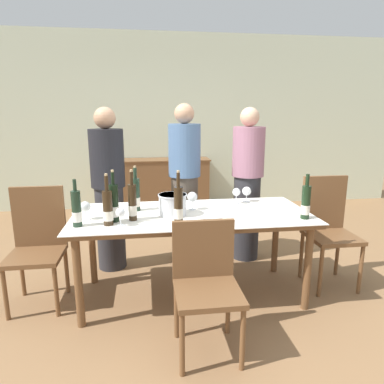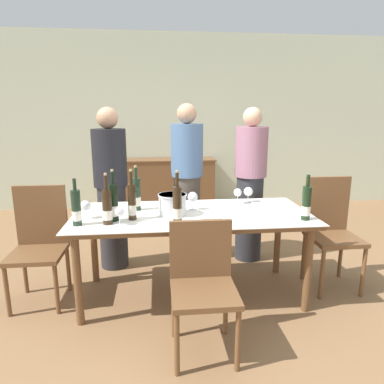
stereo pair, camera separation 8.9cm
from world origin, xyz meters
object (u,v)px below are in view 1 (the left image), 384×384
at_px(chair_left_end, 38,240).
at_px(chair_right_end, 328,223).
at_px(dining_table, 192,221).
at_px(person_host, 109,190).
at_px(wine_bottle_1, 136,195).
at_px(wine_glass_0, 120,213).
at_px(wine_bottle_6, 132,203).
at_px(wine_glass_1, 85,207).
at_px(wine_bottle_0, 77,210).
at_px(person_guest_left, 185,184).
at_px(wine_bottle_3, 114,204).
at_px(wine_bottle_4, 108,208).
at_px(wine_glass_3, 247,192).
at_px(wine_bottle_2, 306,203).
at_px(ice_bucket, 173,204).
at_px(person_guest_right, 247,186).
at_px(wine_glass_4, 192,197).
at_px(wine_glass_2, 236,193).
at_px(sideboard_cabinet, 161,185).
at_px(wine_bottle_5, 178,206).
at_px(chair_near_front, 205,278).

bearing_deg(chair_left_end, chair_right_end, -0.04).
xyz_separation_m(dining_table, person_host, (-0.74, 0.67, 0.13)).
xyz_separation_m(wine_bottle_1, wine_glass_0, (-0.10, -0.41, -0.04)).
xyz_separation_m(wine_bottle_6, wine_glass_1, (-0.37, 0.07, -0.04)).
distance_m(wine_bottle_0, person_guest_left, 1.35).
relative_size(wine_bottle_3, wine_bottle_4, 1.04).
bearing_deg(wine_glass_3, wine_bottle_2, -62.22).
bearing_deg(ice_bucket, wine_bottle_6, -163.10).
height_order(wine_bottle_1, person_guest_right, person_guest_right).
bearing_deg(wine_glass_4, chair_right_end, -0.56).
xyz_separation_m(wine_bottle_3, wine_bottle_4, (-0.04, -0.08, -0.01)).
height_order(wine_glass_1, person_guest_left, person_guest_left).
distance_m(wine_glass_2, chair_left_end, 1.75).
bearing_deg(wine_glass_2, wine_glass_1, -166.35).
xyz_separation_m(wine_bottle_1, wine_bottle_4, (-0.20, -0.36, -0.01)).
bearing_deg(ice_bucket, sideboard_cabinet, 89.53).
bearing_deg(wine_bottle_0, wine_bottle_5, -2.22).
distance_m(dining_table, wine_glass_2, 0.54).
relative_size(person_guest_left, person_guest_right, 1.02).
distance_m(wine_bottle_1, chair_right_end, 1.76).
relative_size(wine_glass_2, wine_glass_3, 1.01).
bearing_deg(chair_right_end, person_guest_left, 151.12).
relative_size(wine_glass_0, wine_glass_3, 0.98).
height_order(wine_bottle_2, chair_right_end, wine_bottle_2).
relative_size(wine_glass_3, chair_near_front, 0.17).
distance_m(dining_table, wine_bottle_6, 0.54).
bearing_deg(dining_table, wine_glass_3, 28.88).
relative_size(dining_table, wine_bottle_1, 5.07).
bearing_deg(wine_bottle_5, dining_table, 61.55).
bearing_deg(wine_glass_4, wine_bottle_1, 175.24).
xyz_separation_m(sideboard_cabinet, wine_glass_1, (-0.71, -2.81, 0.42)).
distance_m(wine_bottle_0, wine_bottle_6, 0.41).
bearing_deg(wine_bottle_5, sideboard_cabinet, 90.07).
bearing_deg(chair_right_end, chair_left_end, 179.96).
distance_m(wine_glass_0, wine_glass_2, 1.13).
distance_m(chair_left_end, person_guest_right, 2.07).
height_order(sideboard_cabinet, wine_bottle_0, wine_bottle_0).
distance_m(sideboard_cabinet, person_host, 2.20).
height_order(wine_glass_4, person_guest_left, person_guest_left).
bearing_deg(wine_bottle_1, wine_glass_0, -104.23).
height_order(wine_bottle_1, wine_bottle_3, wine_bottle_3).
bearing_deg(person_guest_right, ice_bucket, -138.53).
bearing_deg(wine_glass_3, wine_glass_4, -159.35).
xyz_separation_m(wine_bottle_3, person_host, (-0.12, 0.82, -0.07)).
distance_m(wine_glass_4, person_host, 0.95).
distance_m(wine_bottle_0, wine_glass_0, 0.32).
distance_m(sideboard_cabinet, wine_bottle_2, 3.21).
xyz_separation_m(sideboard_cabinet, wine_glass_2, (0.58, -2.50, 0.42)).
distance_m(wine_bottle_2, wine_glass_0, 1.42).
distance_m(wine_glass_0, wine_glass_3, 1.26).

